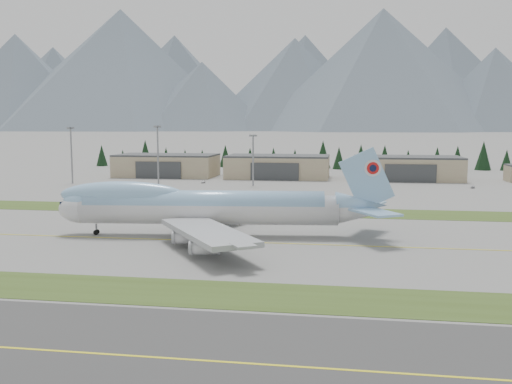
% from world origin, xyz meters
% --- Properties ---
extents(ground, '(7000.00, 7000.00, 0.00)m').
position_xyz_m(ground, '(0.00, 0.00, 0.00)').
color(ground, slate).
rests_on(ground, ground).
extents(grass_strip_near, '(400.00, 14.00, 0.08)m').
position_xyz_m(grass_strip_near, '(0.00, -38.00, 0.00)').
color(grass_strip_near, '#384E1B').
rests_on(grass_strip_near, ground).
extents(grass_strip_far, '(400.00, 18.00, 0.08)m').
position_xyz_m(grass_strip_far, '(0.00, 45.00, 0.00)').
color(grass_strip_far, '#384E1B').
rests_on(grass_strip_far, ground).
extents(asphalt_taxiway, '(400.00, 32.00, 0.04)m').
position_xyz_m(asphalt_taxiway, '(0.00, -62.00, 0.00)').
color(asphalt_taxiway, '#373737').
rests_on(asphalt_taxiway, ground).
extents(taxiway_line_main, '(400.00, 0.40, 0.02)m').
position_xyz_m(taxiway_line_main, '(0.00, 0.00, 0.00)').
color(taxiway_line_main, yellow).
rests_on(taxiway_line_main, ground).
extents(taxiway_line_near, '(400.00, 0.40, 0.02)m').
position_xyz_m(taxiway_line_near, '(0.00, -62.00, 0.00)').
color(taxiway_line_near, yellow).
rests_on(taxiway_line_near, ground).
extents(boeing_747_freighter, '(77.77, 66.69, 20.44)m').
position_xyz_m(boeing_747_freighter, '(-14.74, 5.91, 6.74)').
color(boeing_747_freighter, silver).
rests_on(boeing_747_freighter, ground).
extents(hangar_left, '(48.00, 26.60, 10.80)m').
position_xyz_m(hangar_left, '(-70.00, 149.90, 5.39)').
color(hangar_left, tan).
rests_on(hangar_left, ground).
extents(hangar_center, '(48.00, 26.60, 10.80)m').
position_xyz_m(hangar_center, '(-15.00, 149.90, 5.39)').
color(hangar_center, tan).
rests_on(hangar_center, ground).
extents(hangar_right, '(48.00, 26.60, 10.80)m').
position_xyz_m(hangar_right, '(45.00, 149.90, 5.39)').
color(hangar_right, tan).
rests_on(hangar_right, ground).
extents(floodlight_masts, '(204.27, 6.35, 24.86)m').
position_xyz_m(floodlight_masts, '(-21.29, 112.16, 16.25)').
color(floodlight_masts, gray).
rests_on(floodlight_masts, ground).
extents(service_vehicle_a, '(1.64, 3.52, 1.17)m').
position_xyz_m(service_vehicle_a, '(-44.12, 120.40, 0.00)').
color(service_vehicle_a, silver).
rests_on(service_vehicle_a, ground).
extents(service_vehicle_b, '(3.77, 2.44, 1.17)m').
position_xyz_m(service_vehicle_b, '(20.98, 119.51, 0.00)').
color(service_vehicle_b, yellow).
rests_on(service_vehicle_b, ground).
extents(service_vehicle_c, '(2.29, 4.08, 1.12)m').
position_xyz_m(service_vehicle_c, '(67.30, 118.03, 0.00)').
color(service_vehicle_c, '#9E9FA3').
rests_on(service_vehicle_c, ground).
extents(conifer_belt, '(271.50, 15.15, 16.15)m').
position_xyz_m(conifer_belt, '(11.46, 212.29, 6.86)').
color(conifer_belt, black).
rests_on(conifer_belt, ground).
extents(mountain_ridge_front, '(4251.20, 1271.75, 516.84)m').
position_xyz_m(mountain_ridge_front, '(-31.58, 2211.90, 228.90)').
color(mountain_ridge_front, '#485660').
rests_on(mountain_ridge_front, ground).
extents(mountain_ridge_rear, '(4414.52, 1010.02, 505.01)m').
position_xyz_m(mountain_ridge_rear, '(150.05, 2900.00, 249.74)').
color(mountain_ridge_rear, '#485660').
rests_on(mountain_ridge_rear, ground).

